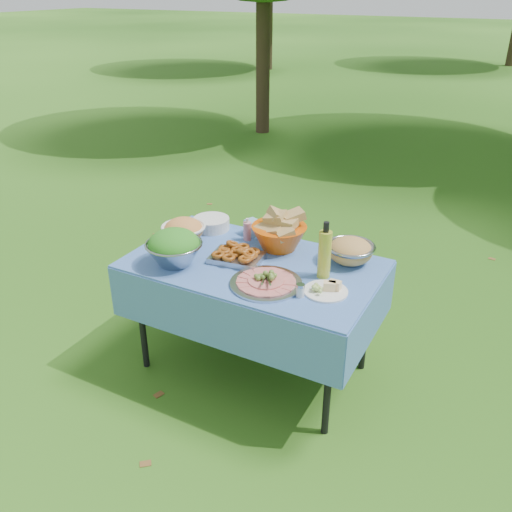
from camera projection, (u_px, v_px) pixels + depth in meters
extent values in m
plane|color=black|center=(254.00, 366.00, 3.52)|extent=(80.00, 80.00, 0.00)
cube|color=#84C6FF|center=(254.00, 317.00, 3.35)|extent=(1.46, 0.86, 0.76)
cylinder|color=white|center=(211.00, 223.00, 3.60)|extent=(0.30, 0.30, 0.08)
cube|color=#7DACCA|center=(253.00, 228.00, 3.51)|extent=(0.13, 0.11, 0.10)
cylinder|color=#D0808C|center=(247.00, 229.00, 3.43)|extent=(0.06, 0.06, 0.15)
cube|color=#A4A4A9|center=(237.00, 255.00, 3.19)|extent=(0.33, 0.25, 0.07)
cylinder|color=#AFB2B7|center=(266.00, 277.00, 2.93)|extent=(0.41, 0.41, 0.09)
cylinder|color=#ACB02E|center=(325.00, 250.00, 2.96)|extent=(0.09, 0.09, 0.33)
cylinder|color=white|center=(326.00, 287.00, 2.86)|extent=(0.29, 0.29, 0.06)
cylinder|color=silver|center=(300.00, 290.00, 2.82)|extent=(0.06, 0.06, 0.07)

